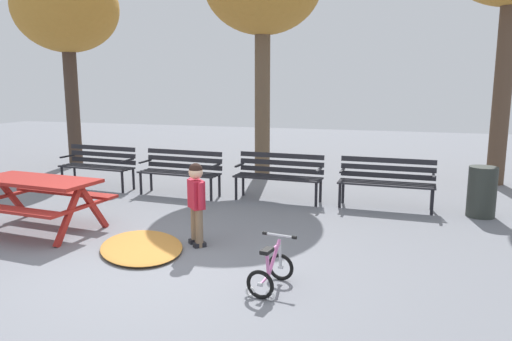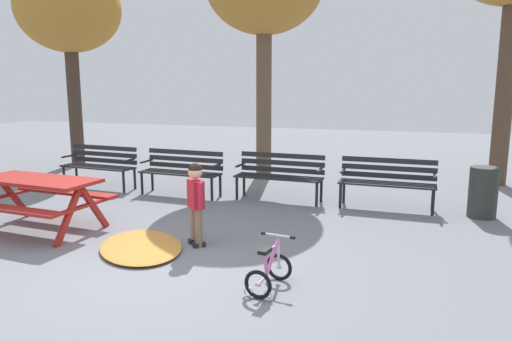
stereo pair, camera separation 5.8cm
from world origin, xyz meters
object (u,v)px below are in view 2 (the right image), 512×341
park_bench_left (182,169)px  kids_bicycle (269,271)px  trash_bin (483,192)px  park_bench_far_left (101,163)px  park_bench_right (280,173)px  picnic_table (38,190)px  park_bench_far_right (387,179)px  child_standing (196,197)px

park_bench_left → kids_bicycle: bearing=-52.8°
kids_bicycle → trash_bin: (2.48, 3.70, 0.21)m
park_bench_far_left → trash_bin: size_ratio=2.00×
trash_bin → kids_bicycle: bearing=-123.9°
park_bench_far_left → trash_bin: park_bench_far_left is taller
park_bench_far_left → park_bench_right: 3.80m
picnic_table → trash_bin: bearing=23.4°
park_bench_far_left → picnic_table: bearing=-71.7°
park_bench_left → park_bench_far_right: 3.80m
park_bench_left → kids_bicycle: 4.65m
picnic_table → park_bench_left: 2.87m
trash_bin → park_bench_right: bearing=177.7°
picnic_table → child_standing: size_ratio=1.73×
park_bench_far_left → kids_bicycle: park_bench_far_left is taller
child_standing → kids_bicycle: 1.74m
picnic_table → park_bench_far_right: 5.55m
park_bench_far_right → park_bench_left: bearing=-177.9°
picnic_table → park_bench_right: park_bench_right is taller
park_bench_left → park_bench_right: same height
child_standing → trash_bin: size_ratio=1.36×
park_bench_right → park_bench_left: bearing=-175.6°
picnic_table → kids_bicycle: bearing=-14.7°
picnic_table → trash_bin: trash_bin is taller
park_bench_right → park_bench_far_right: 1.90m
park_bench_far_right → trash_bin: 1.50m
trash_bin → picnic_table: bearing=-156.6°
park_bench_far_right → trash_bin: size_ratio=1.98×
picnic_table → park_bench_right: bearing=44.8°
trash_bin → child_standing: bearing=-145.1°
picnic_table → child_standing: (2.46, 0.07, 0.06)m
trash_bin → park_bench_left: bearing=-179.9°
picnic_table → park_bench_left: (0.97, 2.70, -0.08)m
park_bench_left → child_standing: 3.03m
kids_bicycle → park_bench_right: bearing=103.2°
kids_bicycle → park_bench_left: bearing=127.2°
park_bench_far_right → child_standing: (-2.30, -2.77, 0.14)m
park_bench_far_left → park_bench_left: 1.90m
child_standing → park_bench_right: bearing=81.8°
park_bench_right → park_bench_far_right: (1.90, -0.01, 0.00)m
picnic_table → park_bench_far_left: 2.96m
kids_bicycle → trash_bin: size_ratio=0.74×
child_standing → kids_bicycle: child_standing is taller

